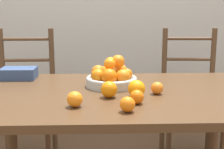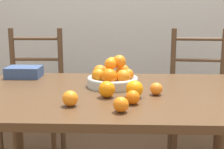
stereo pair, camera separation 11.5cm
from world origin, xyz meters
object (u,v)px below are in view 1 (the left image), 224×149
(orange_loose_5, at_px, (127,104))
(chair_right, at_px, (190,103))
(orange_loose_0, at_px, (75,99))
(orange_loose_1, at_px, (137,97))
(chair_left, at_px, (26,104))
(fruit_bowl, at_px, (112,77))
(orange_loose_3, at_px, (109,89))
(orange_loose_2, at_px, (136,89))
(orange_loose_4, at_px, (157,88))
(book_stack, at_px, (19,73))

(orange_loose_5, height_order, chair_right, chair_right)
(chair_right, bearing_deg, orange_loose_0, -125.03)
(orange_loose_1, xyz_separation_m, chair_right, (0.53, 0.95, -0.32))
(orange_loose_1, height_order, chair_left, chair_left)
(fruit_bowl, distance_m, chair_left, 0.95)
(orange_loose_3, bearing_deg, chair_left, 125.55)
(orange_loose_2, bearing_deg, orange_loose_4, 25.30)
(orange_loose_0, height_order, orange_loose_3, orange_loose_3)
(orange_loose_1, bearing_deg, orange_loose_2, 84.25)
(orange_loose_3, distance_m, orange_loose_5, 0.23)
(fruit_bowl, bearing_deg, orange_loose_3, -95.01)
(orange_loose_2, height_order, orange_loose_3, orange_loose_2)
(orange_loose_2, distance_m, chair_left, 1.17)
(orange_loose_3, height_order, orange_loose_5, orange_loose_3)
(chair_right, bearing_deg, orange_loose_1, -115.16)
(orange_loose_1, relative_size, orange_loose_3, 0.79)
(book_stack, bearing_deg, orange_loose_1, -39.81)
(orange_loose_0, relative_size, orange_loose_2, 0.83)
(orange_loose_3, height_order, orange_loose_4, orange_loose_3)
(chair_right, bearing_deg, orange_loose_3, -123.56)
(orange_loose_4, xyz_separation_m, chair_right, (0.41, 0.79, -0.32))
(orange_loose_4, bearing_deg, fruit_bowl, 142.54)
(orange_loose_0, bearing_deg, chair_left, 114.72)
(orange_loose_2, xyz_separation_m, orange_loose_5, (-0.06, -0.22, -0.01))
(orange_loose_3, height_order, book_stack, orange_loose_3)
(chair_left, xyz_separation_m, chair_right, (1.25, -0.00, 0.00))
(book_stack, bearing_deg, orange_loose_5, -47.42)
(orange_loose_0, bearing_deg, orange_loose_1, 7.76)
(chair_left, bearing_deg, book_stack, -81.29)
(orange_loose_3, bearing_deg, orange_loose_5, -72.49)
(orange_loose_4, bearing_deg, orange_loose_0, -153.17)
(orange_loose_5, bearing_deg, orange_loose_0, 161.18)
(orange_loose_5, bearing_deg, chair_right, 61.54)
(orange_loose_2, xyz_separation_m, chair_left, (-0.73, 0.84, -0.33))
(orange_loose_5, bearing_deg, orange_loose_4, 57.93)
(book_stack, bearing_deg, orange_loose_2, -33.28)
(orange_loose_3, bearing_deg, orange_loose_1, -41.66)
(orange_loose_1, relative_size, orange_loose_4, 1.02)
(orange_loose_2, height_order, orange_loose_5, orange_loose_2)
(orange_loose_2, height_order, book_stack, orange_loose_2)
(orange_loose_5, bearing_deg, orange_loose_1, 65.46)
(orange_loose_2, bearing_deg, orange_loose_3, -178.91)
(orange_loose_2, distance_m, orange_loose_5, 0.23)
(orange_loose_0, relative_size, orange_loose_1, 1.09)
(orange_loose_4, bearing_deg, orange_loose_1, -126.68)
(fruit_bowl, height_order, orange_loose_5, fruit_bowl)
(fruit_bowl, xyz_separation_m, chair_left, (-0.62, 0.63, -0.34))
(fruit_bowl, distance_m, orange_loose_3, 0.22)
(orange_loose_3, relative_size, chair_left, 0.08)
(orange_loose_0, distance_m, chair_left, 1.13)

